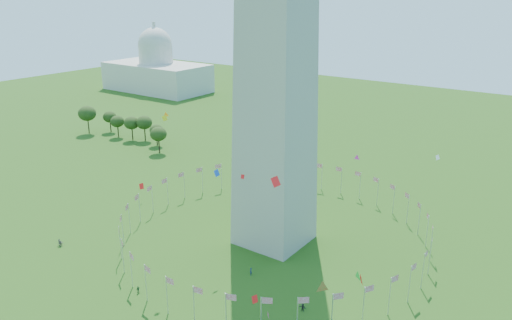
{
  "coord_description": "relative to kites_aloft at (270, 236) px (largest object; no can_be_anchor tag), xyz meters",
  "views": [
    {
      "loc": [
        66.33,
        -51.02,
        64.32
      ],
      "look_at": [
        4.74,
        35.0,
        27.99
      ],
      "focal_mm": 35.0,
      "sensor_mm": 36.0,
      "label": 1
    }
  ],
  "objects": [
    {
      "name": "tree_line_west",
      "position": [
        -123.35,
        65.66,
        -11.25
      ],
      "size": [
        55.94,
        15.77,
        12.81
      ],
      "color": "#304C19",
      "rests_on": "ground"
    },
    {
      "name": "flag_ring",
      "position": [
        -15.61,
        25.26,
        -12.22
      ],
      "size": [
        80.24,
        80.24,
        9.0
      ],
      "color": "silver",
      "rests_on": "ground"
    },
    {
      "name": "kites_aloft",
      "position": [
        0.0,
        0.0,
        0.0
      ],
      "size": [
        119.98,
        76.61,
        34.02
      ],
      "color": "red",
      "rests_on": "ground"
    },
    {
      "name": "capitol_building",
      "position": [
        -195.61,
        155.26,
        6.28
      ],
      "size": [
        70.0,
        35.0,
        46.0
      ],
      "primitive_type": null,
      "color": "beige",
      "rests_on": "ground"
    }
  ]
}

